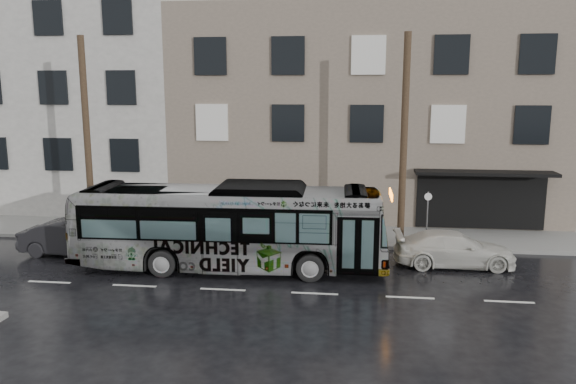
{
  "coord_description": "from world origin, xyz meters",
  "views": [
    {
      "loc": [
        4.44,
        -20.64,
        6.94
      ],
      "look_at": [
        1.69,
        2.5,
        2.56
      ],
      "focal_mm": 35.0,
      "sensor_mm": 36.0,
      "label": 1
    }
  ],
  "objects_px": {
    "sign_post": "(427,219)",
    "bus": "(230,227)",
    "utility_pole_front": "(404,142)",
    "white_sedan": "(454,249)",
    "utility_pole_rear": "(87,139)",
    "dark_sedan": "(74,238)"
  },
  "relations": [
    {
      "from": "utility_pole_front",
      "to": "sign_post",
      "type": "distance_m",
      "value": 3.48
    },
    {
      "from": "sign_post",
      "to": "utility_pole_rear",
      "type": "bearing_deg",
      "value": 180.0
    },
    {
      "from": "utility_pole_front",
      "to": "dark_sedan",
      "type": "height_order",
      "value": "utility_pole_front"
    },
    {
      "from": "sign_post",
      "to": "utility_pole_front",
      "type": "bearing_deg",
      "value": 180.0
    },
    {
      "from": "utility_pole_front",
      "to": "white_sedan",
      "type": "distance_m",
      "value": 4.89
    },
    {
      "from": "dark_sedan",
      "to": "utility_pole_rear",
      "type": "bearing_deg",
      "value": 10.67
    },
    {
      "from": "utility_pole_rear",
      "to": "bus",
      "type": "distance_m",
      "value": 8.58
    },
    {
      "from": "dark_sedan",
      "to": "white_sedan",
      "type": "bearing_deg",
      "value": -86.67
    },
    {
      "from": "bus",
      "to": "utility_pole_rear",
      "type": "bearing_deg",
      "value": 62.92
    },
    {
      "from": "utility_pole_rear",
      "to": "white_sedan",
      "type": "xyz_separation_m",
      "value": [
        15.91,
        -2.11,
        -3.97
      ]
    },
    {
      "from": "utility_pole_rear",
      "to": "sign_post",
      "type": "bearing_deg",
      "value": 0.0
    },
    {
      "from": "utility_pole_rear",
      "to": "sign_post",
      "type": "height_order",
      "value": "utility_pole_rear"
    },
    {
      "from": "utility_pole_front",
      "to": "utility_pole_rear",
      "type": "height_order",
      "value": "same"
    },
    {
      "from": "utility_pole_rear",
      "to": "bus",
      "type": "height_order",
      "value": "utility_pole_rear"
    },
    {
      "from": "sign_post",
      "to": "dark_sedan",
      "type": "distance_m",
      "value": 14.94
    },
    {
      "from": "utility_pole_rear",
      "to": "white_sedan",
      "type": "height_order",
      "value": "utility_pole_rear"
    },
    {
      "from": "bus",
      "to": "white_sedan",
      "type": "height_order",
      "value": "bus"
    },
    {
      "from": "utility_pole_front",
      "to": "utility_pole_rear",
      "type": "relative_size",
      "value": 1.0
    },
    {
      "from": "sign_post",
      "to": "bus",
      "type": "height_order",
      "value": "bus"
    },
    {
      "from": "dark_sedan",
      "to": "bus",
      "type": "bearing_deg",
      "value": -96.13
    },
    {
      "from": "utility_pole_front",
      "to": "sign_post",
      "type": "height_order",
      "value": "utility_pole_front"
    },
    {
      "from": "sign_post",
      "to": "bus",
      "type": "distance_m",
      "value": 8.58
    }
  ]
}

